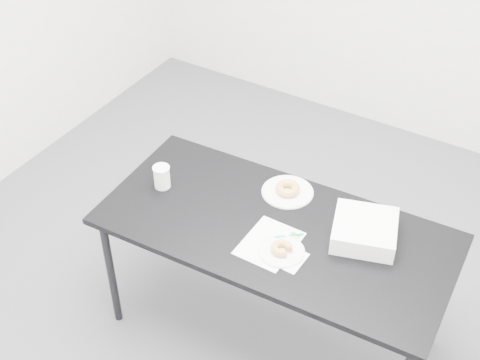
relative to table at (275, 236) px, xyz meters
The scene contains 13 objects.
floor 0.73m from the table, 143.41° to the left, with size 4.00×4.00×0.00m, color #4D4C51.
table is the anchor object (origin of this frame).
scorecard 0.13m from the table, 76.35° to the right, with size 0.23×0.29×0.00m, color white.
logo_patch 0.12m from the table, ahead, with size 0.05×0.05×0.00m, color green.
pen 0.11m from the table, 18.15° to the right, with size 0.01×0.01×0.13m, color #0C868B.
napkin 0.21m from the table, 46.64° to the right, with size 0.14×0.14×0.00m, color white.
plate_near 0.17m from the table, 52.67° to the right, with size 0.21×0.21×0.01m, color white.
donut_near 0.18m from the table, 52.67° to the right, with size 0.10×0.10×0.03m, color #CA8940.
plate_far 0.26m from the table, 105.58° to the left, with size 0.26×0.26×0.01m, color white.
donut_far 0.27m from the table, 105.58° to the left, with size 0.12×0.12×0.04m, color #CA8940.
coffee_cup 0.64m from the table, behind, with size 0.08×0.08×0.12m, color white.
cup_lid 0.42m from the table, 46.73° to the left, with size 0.08×0.08×0.01m, color white.
bakery_box 0.42m from the table, 20.54° to the left, with size 0.28×0.28×0.09m, color white.
Camera 1 is at (1.19, -2.15, 2.89)m, focal length 50.00 mm.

